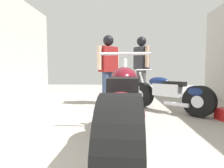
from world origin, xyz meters
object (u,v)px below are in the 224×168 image
motorcycle_maroon_cruiser (123,110)px  motorcycle_black_naked (169,94)px  mechanic_in_blue (108,63)px  mechanic_with_helmet (141,62)px

motorcycle_maroon_cruiser → motorcycle_black_naked: (0.88, 1.93, -0.08)m
mechanic_in_blue → mechanic_with_helmet: mechanic_with_helmet is taller
motorcycle_maroon_cruiser → mechanic_in_blue: mechanic_in_blue is taller
motorcycle_black_naked → mechanic_with_helmet: mechanic_with_helmet is taller
motorcycle_maroon_cruiser → mechanic_with_helmet: (0.52, 3.68, 0.62)m
motorcycle_black_naked → mechanic_in_blue: (-1.23, 0.76, 0.62)m
motorcycle_black_naked → mechanic_with_helmet: 1.92m
motorcycle_black_naked → mechanic_in_blue: mechanic_in_blue is taller
mechanic_in_blue → mechanic_with_helmet: size_ratio=0.92×
motorcycle_maroon_cruiser → mechanic_in_blue: bearing=97.2°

